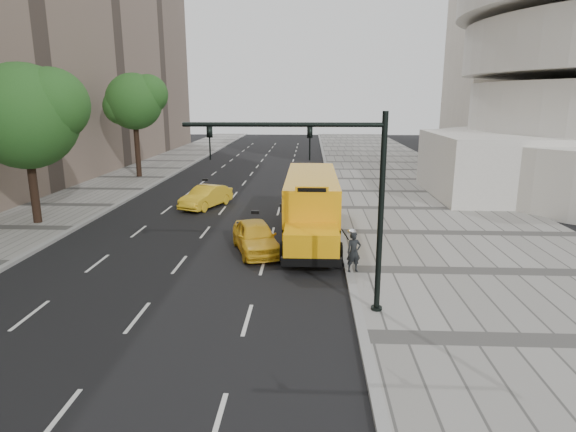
{
  "coord_description": "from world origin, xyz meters",
  "views": [
    {
      "loc": [
        4.42,
        -23.8,
        6.75
      ],
      "look_at": [
        3.5,
        -4.0,
        1.9
      ],
      "focal_mm": 30.0,
      "sensor_mm": 36.0,
      "label": 1
    }
  ],
  "objects_px": {
    "school_bus": "(311,200)",
    "taxi_near": "(256,237)",
    "tree_c": "(135,101)",
    "taxi_far": "(206,197)",
    "tree_b": "(26,116)",
    "pedestrian": "(354,252)",
    "traffic_signal": "(335,189)"
  },
  "relations": [
    {
      "from": "tree_b",
      "to": "pedestrian",
      "type": "distance_m",
      "value": 18.62
    },
    {
      "from": "taxi_near",
      "to": "taxi_far",
      "type": "xyz_separation_m",
      "value": [
        -4.17,
        8.98,
        -0.02
      ]
    },
    {
      "from": "tree_b",
      "to": "pedestrian",
      "type": "xyz_separation_m",
      "value": [
        16.55,
        -6.98,
        -4.94
      ]
    },
    {
      "from": "taxi_near",
      "to": "pedestrian",
      "type": "xyz_separation_m",
      "value": [
        4.15,
        -2.74,
        0.24
      ]
    },
    {
      "from": "taxi_near",
      "to": "traffic_signal",
      "type": "height_order",
      "value": "traffic_signal"
    },
    {
      "from": "school_bus",
      "to": "pedestrian",
      "type": "height_order",
      "value": "school_bus"
    },
    {
      "from": "school_bus",
      "to": "taxi_near",
      "type": "bearing_deg",
      "value": -127.74
    },
    {
      "from": "tree_c",
      "to": "taxi_far",
      "type": "relative_size",
      "value": 2.12
    },
    {
      "from": "traffic_signal",
      "to": "tree_c",
      "type": "bearing_deg",
      "value": 120.44
    },
    {
      "from": "pedestrian",
      "to": "school_bus",
      "type": "bearing_deg",
      "value": 88.51
    },
    {
      "from": "pedestrian",
      "to": "traffic_signal",
      "type": "height_order",
      "value": "traffic_signal"
    },
    {
      "from": "taxi_near",
      "to": "pedestrian",
      "type": "relative_size",
      "value": 2.62
    },
    {
      "from": "tree_b",
      "to": "traffic_signal",
      "type": "bearing_deg",
      "value": -33.89
    },
    {
      "from": "traffic_signal",
      "to": "school_bus",
      "type": "bearing_deg",
      "value": 94.18
    },
    {
      "from": "tree_c",
      "to": "taxi_near",
      "type": "bearing_deg",
      "value": -58.57
    },
    {
      "from": "taxi_far",
      "to": "traffic_signal",
      "type": "relative_size",
      "value": 0.65
    },
    {
      "from": "tree_b",
      "to": "school_bus",
      "type": "relative_size",
      "value": 0.74
    },
    {
      "from": "tree_b",
      "to": "taxi_far",
      "type": "xyz_separation_m",
      "value": [
        8.22,
        4.75,
        -5.2
      ]
    },
    {
      "from": "tree_c",
      "to": "school_bus",
      "type": "xyz_separation_m",
      "value": [
        14.91,
        -17.08,
        -4.79
      ]
    },
    {
      "from": "taxi_far",
      "to": "pedestrian",
      "type": "distance_m",
      "value": 14.38
    },
    {
      "from": "tree_b",
      "to": "pedestrian",
      "type": "height_order",
      "value": "tree_b"
    },
    {
      "from": "taxi_far",
      "to": "traffic_signal",
      "type": "distance_m",
      "value": 17.25
    },
    {
      "from": "tree_b",
      "to": "tree_c",
      "type": "relative_size",
      "value": 0.97
    },
    {
      "from": "traffic_signal",
      "to": "pedestrian",
      "type": "bearing_deg",
      "value": 74.67
    },
    {
      "from": "school_bus",
      "to": "taxi_near",
      "type": "relative_size",
      "value": 2.76
    },
    {
      "from": "taxi_near",
      "to": "pedestrian",
      "type": "bearing_deg",
      "value": -50.98
    },
    {
      "from": "school_bus",
      "to": "taxi_far",
      "type": "relative_size",
      "value": 2.76
    },
    {
      "from": "pedestrian",
      "to": "taxi_far",
      "type": "bearing_deg",
      "value": 108.44
    },
    {
      "from": "taxi_far",
      "to": "school_bus",
      "type": "bearing_deg",
      "value": -18.83
    },
    {
      "from": "tree_c",
      "to": "taxi_near",
      "type": "distance_m",
      "value": 24.51
    },
    {
      "from": "pedestrian",
      "to": "traffic_signal",
      "type": "distance_m",
      "value": 4.8
    },
    {
      "from": "tree_b",
      "to": "school_bus",
      "type": "xyz_separation_m",
      "value": [
        14.9,
        -1.0,
        -4.13
      ]
    }
  ]
}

